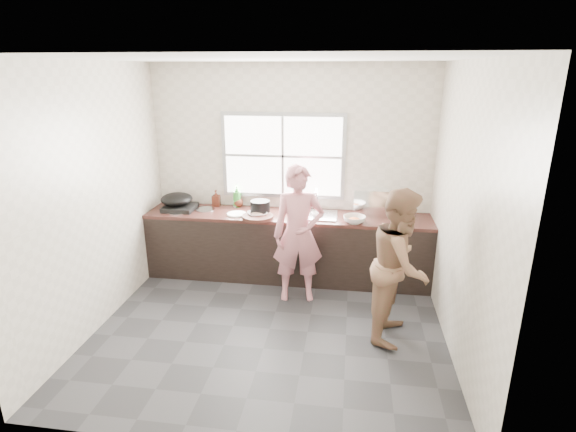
# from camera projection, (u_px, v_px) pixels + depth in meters

# --- Properties ---
(floor) EXTENTS (3.60, 3.20, 0.01)m
(floor) POSITION_uv_depth(u_px,v_px,m) (270.00, 329.00, 4.74)
(floor) COLOR #2C2C2F
(floor) RESTS_ON ground
(ceiling) EXTENTS (3.60, 3.20, 0.01)m
(ceiling) POSITION_uv_depth(u_px,v_px,m) (266.00, 58.00, 3.90)
(ceiling) COLOR silver
(ceiling) RESTS_ON wall_back
(wall_back) EXTENTS (3.60, 0.01, 2.70)m
(wall_back) POSITION_uv_depth(u_px,v_px,m) (291.00, 171.00, 5.83)
(wall_back) COLOR beige
(wall_back) RESTS_ON ground
(wall_left) EXTENTS (0.01, 3.20, 2.70)m
(wall_left) POSITION_uv_depth(u_px,v_px,m) (94.00, 199.00, 4.57)
(wall_left) COLOR beige
(wall_left) RESTS_ON ground
(wall_right) EXTENTS (0.01, 3.20, 2.70)m
(wall_right) POSITION_uv_depth(u_px,v_px,m) (463.00, 215.00, 4.08)
(wall_right) COLOR beige
(wall_right) RESTS_ON ground
(wall_front) EXTENTS (3.60, 0.01, 2.70)m
(wall_front) POSITION_uv_depth(u_px,v_px,m) (221.00, 281.00, 2.81)
(wall_front) COLOR beige
(wall_front) RESTS_ON ground
(cabinet) EXTENTS (3.60, 0.62, 0.82)m
(cabinet) POSITION_uv_depth(u_px,v_px,m) (287.00, 247.00, 5.83)
(cabinet) COLOR black
(cabinet) RESTS_ON floor
(countertop) EXTENTS (3.60, 0.64, 0.04)m
(countertop) POSITION_uv_depth(u_px,v_px,m) (287.00, 216.00, 5.69)
(countertop) COLOR #361B16
(countertop) RESTS_ON cabinet
(sink) EXTENTS (0.55, 0.45, 0.02)m
(sink) POSITION_uv_depth(u_px,v_px,m) (315.00, 215.00, 5.64)
(sink) COLOR silver
(sink) RESTS_ON countertop
(faucet) EXTENTS (0.02, 0.02, 0.30)m
(faucet) POSITION_uv_depth(u_px,v_px,m) (316.00, 200.00, 5.78)
(faucet) COLOR silver
(faucet) RESTS_ON countertop
(window_frame) EXTENTS (1.60, 0.05, 1.10)m
(window_frame) POSITION_uv_depth(u_px,v_px,m) (283.00, 156.00, 5.77)
(window_frame) COLOR #9EA0A5
(window_frame) RESTS_ON wall_back
(window_glazing) EXTENTS (1.50, 0.01, 1.00)m
(window_glazing) POSITION_uv_depth(u_px,v_px,m) (283.00, 156.00, 5.74)
(window_glazing) COLOR white
(window_glazing) RESTS_ON window_frame
(woman) EXTENTS (0.60, 0.45, 1.51)m
(woman) POSITION_uv_depth(u_px,v_px,m) (298.00, 239.00, 5.17)
(woman) COLOR #CA7983
(woman) RESTS_ON floor
(person_side) EXTENTS (0.75, 0.88, 1.55)m
(person_side) POSITION_uv_depth(u_px,v_px,m) (400.00, 265.00, 4.42)
(person_side) COLOR brown
(person_side) RESTS_ON floor
(cutting_board) EXTENTS (0.47, 0.47, 0.04)m
(cutting_board) POSITION_uv_depth(u_px,v_px,m) (258.00, 217.00, 5.53)
(cutting_board) COLOR #331913
(cutting_board) RESTS_ON countertop
(cleaver) EXTENTS (0.19, 0.10, 0.01)m
(cleaver) POSITION_uv_depth(u_px,v_px,m) (262.00, 211.00, 5.69)
(cleaver) COLOR #A3A6AA
(cleaver) RESTS_ON cutting_board
(bowl_mince) EXTENTS (0.32, 0.32, 0.06)m
(bowl_mince) POSITION_uv_depth(u_px,v_px,m) (257.00, 214.00, 5.59)
(bowl_mince) COLOR white
(bowl_mince) RESTS_ON countertop
(bowl_crabs) EXTENTS (0.26, 0.26, 0.07)m
(bowl_crabs) POSITION_uv_depth(u_px,v_px,m) (354.00, 220.00, 5.37)
(bowl_crabs) COLOR silver
(bowl_crabs) RESTS_ON countertop
(bowl_held) EXTENTS (0.22, 0.22, 0.06)m
(bowl_held) POSITION_uv_depth(u_px,v_px,m) (317.00, 214.00, 5.62)
(bowl_held) COLOR silver
(bowl_held) RESTS_ON countertop
(black_pot) EXTENTS (0.29, 0.29, 0.18)m
(black_pot) POSITION_uv_depth(u_px,v_px,m) (260.00, 208.00, 5.67)
(black_pot) COLOR black
(black_pot) RESTS_ON countertop
(plate_food) EXTENTS (0.27, 0.27, 0.02)m
(plate_food) POSITION_uv_depth(u_px,v_px,m) (237.00, 214.00, 5.67)
(plate_food) COLOR white
(plate_food) RESTS_ON countertop
(bottle_green) EXTENTS (0.13, 0.13, 0.29)m
(bottle_green) POSITION_uv_depth(u_px,v_px,m) (237.00, 196.00, 5.95)
(bottle_green) COLOR #2A7927
(bottle_green) RESTS_ON countertop
(bottle_brown_tall) EXTENTS (0.09, 0.09, 0.20)m
(bottle_brown_tall) POSITION_uv_depth(u_px,v_px,m) (216.00, 199.00, 6.01)
(bottle_brown_tall) COLOR #401910
(bottle_brown_tall) RESTS_ON countertop
(bottle_brown_short) EXTENTS (0.15, 0.15, 0.15)m
(bottle_brown_short) POSITION_uv_depth(u_px,v_px,m) (238.00, 201.00, 5.97)
(bottle_brown_short) COLOR #431C10
(bottle_brown_short) RESTS_ON countertop
(glass_jar) EXTENTS (0.08, 0.08, 0.09)m
(glass_jar) POSITION_uv_depth(u_px,v_px,m) (236.00, 204.00, 5.98)
(glass_jar) COLOR silver
(glass_jar) RESTS_ON countertop
(burner) EXTENTS (0.40, 0.40, 0.06)m
(burner) POSITION_uv_depth(u_px,v_px,m) (180.00, 208.00, 5.87)
(burner) COLOR black
(burner) RESTS_ON countertop
(wok) EXTENTS (0.43, 0.43, 0.15)m
(wok) POSITION_uv_depth(u_px,v_px,m) (177.00, 199.00, 5.86)
(wok) COLOR black
(wok) RESTS_ON burner
(dish_rack) EXTENTS (0.43, 0.31, 0.32)m
(dish_rack) POSITION_uv_depth(u_px,v_px,m) (371.00, 200.00, 5.71)
(dish_rack) COLOR white
(dish_rack) RESTS_ON countertop
(pot_lid_left) EXTENTS (0.29, 0.29, 0.01)m
(pot_lid_left) POSITION_uv_depth(u_px,v_px,m) (177.00, 212.00, 5.75)
(pot_lid_left) COLOR silver
(pot_lid_left) RESTS_ON countertop
(pot_lid_right) EXTENTS (0.25, 0.25, 0.01)m
(pot_lid_right) POSITION_uv_depth(u_px,v_px,m) (205.00, 209.00, 5.86)
(pot_lid_right) COLOR #AAACB1
(pot_lid_right) RESTS_ON countertop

